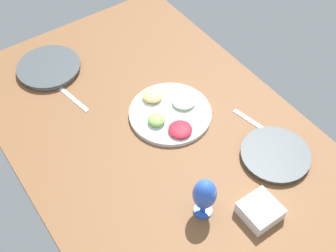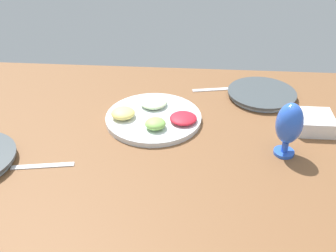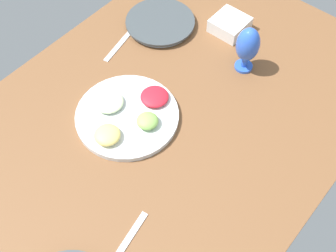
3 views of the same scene
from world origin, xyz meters
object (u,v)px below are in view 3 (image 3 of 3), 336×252
at_px(hurricane_glass_blue, 248,46).
at_px(square_bowl_white, 230,24).
at_px(dinner_plate_left, 160,23).
at_px(fruit_platter, 127,115).

distance_m(hurricane_glass_blue, square_bowl_white, 0.20).
xyz_separation_m(hurricane_glass_blue, square_bowl_white, (-0.12, -0.14, -0.07)).
distance_m(dinner_plate_left, hurricane_glass_blue, 0.37).
bearing_deg(square_bowl_white, hurricane_glass_blue, 50.86).
bearing_deg(dinner_plate_left, fruit_platter, 26.93).
relative_size(fruit_platter, square_bowl_white, 2.74).
height_order(dinner_plate_left, fruit_platter, fruit_platter).
bearing_deg(fruit_platter, square_bowl_white, 178.67).
xyz_separation_m(dinner_plate_left, hurricane_glass_blue, (-0.03, 0.35, 0.09)).
height_order(dinner_plate_left, hurricane_glass_blue, hurricane_glass_blue).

